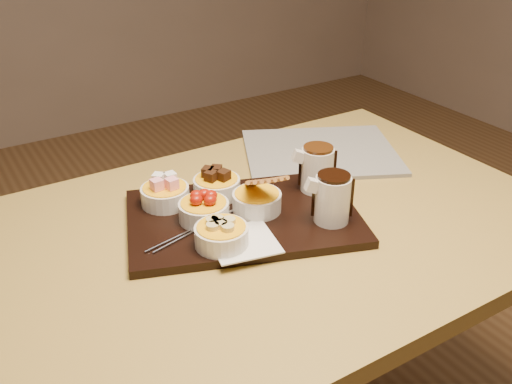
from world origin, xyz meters
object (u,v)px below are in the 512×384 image
serving_board (243,218)px  newspaper (320,152)px  bowl_strawberries (204,211)px  pitcher_dark_chocolate (332,199)px  dining_table (267,263)px  pitcher_milk_chocolate (317,170)px

serving_board → newspaper: bearing=47.9°
bowl_strawberries → pitcher_dark_chocolate: size_ratio=1.05×
dining_table → pitcher_milk_chocolate: (0.15, 0.04, 0.16)m
pitcher_dark_chocolate → dining_table: bearing=159.1°
dining_table → serving_board: bearing=142.9°
serving_board → bowl_strawberries: bowl_strawberries is taller
serving_board → newspaper: serving_board is taller
pitcher_dark_chocolate → serving_board: bearing=160.0°
serving_board → pitcher_dark_chocolate: (0.14, -0.11, 0.06)m
serving_board → newspaper: size_ratio=1.23×
bowl_strawberries → newspaper: bowl_strawberries is taller
dining_table → bowl_strawberries: size_ratio=12.00×
serving_board → pitcher_dark_chocolate: bearing=-20.0°
dining_table → newspaper: 0.37m
pitcher_milk_chocolate → serving_board: bearing=-158.2°
pitcher_milk_chocolate → bowl_strawberries: bearing=-163.6°
serving_board → newspaper: 0.38m
dining_table → serving_board: (-0.04, 0.03, 0.11)m
dining_table → newspaper: newspaper is taller
dining_table → newspaper: (0.29, 0.21, 0.10)m
serving_board → pitcher_dark_chocolate: size_ratio=4.83×
serving_board → pitcher_dark_chocolate: pitcher_dark_chocolate is taller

